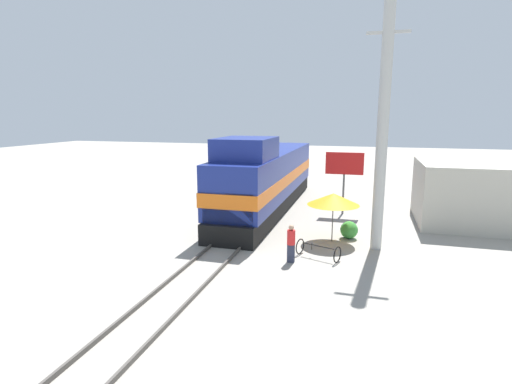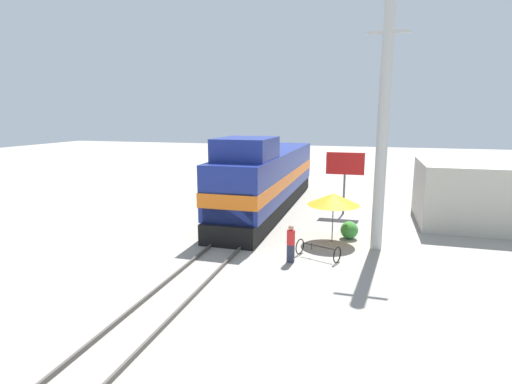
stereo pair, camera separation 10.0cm
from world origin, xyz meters
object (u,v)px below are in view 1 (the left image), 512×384
Objects in this scene: utility_pole at (383,130)px; locomotive at (267,179)px; billboard_sign at (344,167)px; vendor_umbrella at (333,199)px; person_bystander at (291,242)px; bicycle at (318,250)px.

locomotive is at bearing 138.67° from utility_pole.
billboard_sign is (4.80, 0.40, 0.86)m from locomotive.
person_bystander is (-1.41, -3.34, -1.23)m from vendor_umbrella.
locomotive is 9.16m from bicycle.
vendor_umbrella is 0.65× the size of billboard_sign.
person_bystander is at bearing -141.05° from utility_pole.
person_bystander is 1.40m from bicycle.
vendor_umbrella reaches higher than bicycle.
utility_pole is 5.97m from bicycle.
locomotive reaches higher than vendor_umbrella.
vendor_umbrella is at bearing -167.36° from bicycle.
utility_pole is 3.94m from vendor_umbrella.
utility_pole is at bearing -14.74° from vendor_umbrella.
vendor_umbrella is (4.65, -5.35, 0.05)m from locomotive.
vendor_umbrella is at bearing 165.26° from utility_pole.
billboard_sign is (-1.90, 6.29, -2.51)m from utility_pole.
billboard_sign is at bearing 88.49° from vendor_umbrella.
person_bystander is at bearing -69.55° from locomotive.
utility_pole is at bearing 38.95° from person_bystander.
vendor_umbrella is 5.81m from billboard_sign.
bicycle is at bearing -98.21° from vendor_umbrella.
locomotive reaches higher than person_bystander.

